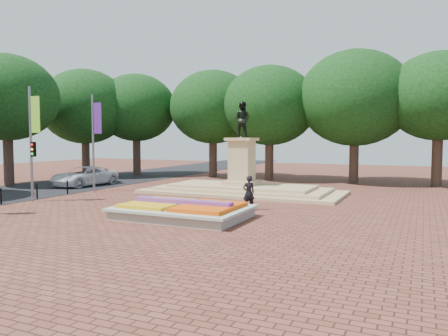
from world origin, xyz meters
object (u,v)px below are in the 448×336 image
at_px(flower_bed, 183,210).
at_px(monument, 242,181).
at_px(pedestrian, 249,193).
at_px(van, 84,176).

height_order(flower_bed, monument, monument).
xyz_separation_m(flower_bed, pedestrian, (2.03, 3.54, 0.56)).
distance_m(monument, pedestrian, 7.15).
xyz_separation_m(monument, pedestrian, (3.06, -6.46, 0.05)).
bearing_deg(van, monument, 9.94).
height_order(flower_bed, pedestrian, pedestrian).
height_order(monument, pedestrian, monument).
xyz_separation_m(flower_bed, van, (-14.42, 8.99, 0.41)).
distance_m(flower_bed, monument, 10.07).
distance_m(flower_bed, pedestrian, 4.12).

